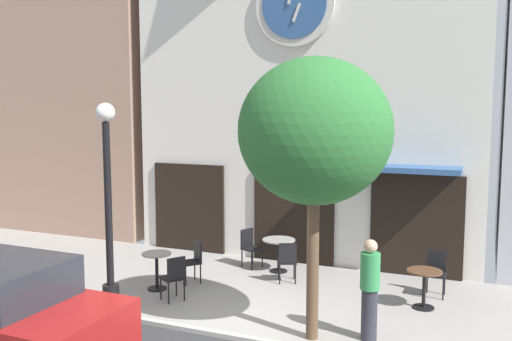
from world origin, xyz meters
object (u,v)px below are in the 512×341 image
object	(u,v)px
street_lamp	(108,203)
cafe_table_center	(279,248)
cafe_chair_by_entrance	(287,259)
pedestrian_green	(370,288)
street_tree	(314,132)
cafe_chair_mid_row	(436,270)
cafe_chair_near_tree	(194,258)
cafe_chair_under_awning	(250,245)
cafe_table_near_curb	(424,282)
cafe_table_rightmost	(157,266)
cafe_chair_facing_street	(174,275)

from	to	relation	value
street_lamp	cafe_table_center	size ratio (longest dim) A/B	5.06
cafe_chair_by_entrance	pedestrian_green	bearing A→B (deg)	-45.52
street_tree	pedestrian_green	world-z (taller)	street_tree
cafe_chair_mid_row	street_tree	bearing A→B (deg)	-119.32
cafe_table_center	cafe_chair_mid_row	distance (m)	3.50
pedestrian_green	street_tree	bearing A→B (deg)	-160.26
cafe_table_center	cafe_chair_near_tree	distance (m)	2.03
cafe_chair_near_tree	cafe_chair_under_awning	bearing A→B (deg)	67.71
cafe_table_near_curb	cafe_chair_near_tree	xyz separation A→B (m)	(-4.78, -0.30, 0.03)
cafe_table_rightmost	street_lamp	bearing A→B (deg)	-110.51
cafe_table_center	pedestrian_green	size ratio (longest dim) A/B	0.46
cafe_chair_under_awning	cafe_chair_facing_street	distance (m)	2.79
cafe_table_near_curb	cafe_chair_under_awning	size ratio (longest dim) A/B	0.82
cafe_chair_by_entrance	pedestrian_green	xyz separation A→B (m)	(2.22, -2.26, 0.33)
cafe_table_rightmost	cafe_table_center	world-z (taller)	cafe_table_rightmost
cafe_chair_near_tree	cafe_chair_facing_street	bearing A→B (deg)	-78.98
cafe_table_near_curb	cafe_table_center	bearing A→B (deg)	161.21
cafe_chair_under_awning	cafe_chair_mid_row	xyz separation A→B (m)	(4.27, -0.40, 0.00)
cafe_table_near_curb	cafe_chair_under_awning	world-z (taller)	cafe_chair_under_awning
cafe_table_near_curb	cafe_table_rightmost	bearing A→B (deg)	-169.04
street_lamp	cafe_chair_mid_row	bearing A→B (deg)	26.73
street_tree	cafe_chair_near_tree	bearing A→B (deg)	150.52
cafe_table_center	cafe_chair_under_awning	xyz separation A→B (m)	(-0.78, 0.12, -0.03)
cafe_chair_under_awning	cafe_chair_near_tree	xyz separation A→B (m)	(-0.64, -1.57, 0.00)
cafe_table_rightmost	cafe_chair_mid_row	bearing A→B (deg)	19.21
street_lamp	cafe_chair_by_entrance	xyz separation A→B (m)	(2.75, 2.49, -1.44)
street_lamp	cafe_chair_facing_street	distance (m)	1.89
cafe_table_rightmost	cafe_chair_facing_street	distance (m)	0.86
cafe_table_rightmost	cafe_chair_near_tree	distance (m)	0.86
cafe_table_center	cafe_chair_facing_street	world-z (taller)	cafe_chair_facing_street
cafe_table_rightmost	cafe_chair_mid_row	size ratio (longest dim) A/B	0.86
cafe_chair_under_awning	cafe_table_near_curb	bearing A→B (deg)	-17.01
cafe_table_center	cafe_chair_under_awning	size ratio (longest dim) A/B	0.85
pedestrian_green	cafe_table_near_curb	bearing A→B (deg)	69.72
cafe_chair_by_entrance	street_lamp	bearing A→B (deg)	-137.82
cafe_chair_near_tree	cafe_chair_facing_street	xyz separation A→B (m)	(0.23, -1.19, 0.00)
cafe_table_near_curb	cafe_chair_facing_street	xyz separation A→B (m)	(-4.54, -1.50, 0.03)
cafe_chair_by_entrance	cafe_table_rightmost	bearing A→B (deg)	-148.29
street_lamp	cafe_table_rightmost	world-z (taller)	street_lamp
cafe_chair_mid_row	cafe_chair_under_awning	bearing A→B (deg)	174.60
cafe_table_center	cafe_chair_near_tree	world-z (taller)	cafe_chair_near_tree
cafe_table_near_curb	cafe_chair_facing_street	bearing A→B (deg)	-161.77
cafe_chair_facing_street	pedestrian_green	distance (m)	3.90
cafe_table_near_curb	cafe_chair_near_tree	size ratio (longest dim) A/B	0.82
cafe_chair_facing_street	cafe_chair_near_tree	bearing A→B (deg)	101.02
cafe_table_near_curb	cafe_chair_mid_row	xyz separation A→B (m)	(0.14, 0.86, 0.03)
cafe_chair_by_entrance	cafe_chair_near_tree	bearing A→B (deg)	-158.41
cafe_table_center	cafe_chair_mid_row	xyz separation A→B (m)	(3.49, -0.28, -0.03)
cafe_chair_near_tree	cafe_table_center	bearing A→B (deg)	45.34
street_lamp	pedestrian_green	size ratio (longest dim) A/B	2.32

